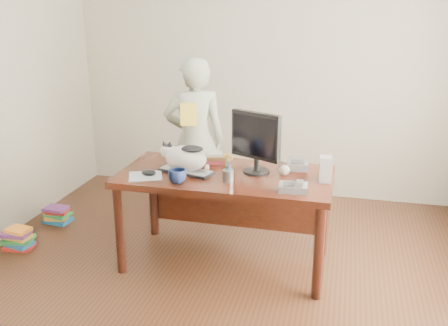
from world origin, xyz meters
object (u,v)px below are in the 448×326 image
monitor (256,139)px  coffee_mug (177,176)px  cat (184,157)px  book_stack (216,158)px  desk (228,188)px  mouse (149,172)px  keyboard (186,171)px  baseball (284,170)px  pen_cup (228,174)px  calculator (297,164)px  phone (294,187)px  person (195,140)px  book_pile_a (18,239)px  book_pile_b (58,215)px  speaker (325,169)px

monitor → coffee_mug: monitor is taller
cat → book_stack: cat is taller
desk → mouse: mouse is taller
keyboard → coffee_mug: (0.01, -0.23, 0.04)m
coffee_mug → baseball: bearing=25.6°
keyboard → pen_cup: (0.36, -0.12, 0.04)m
mouse → calculator: (1.06, 0.45, 0.00)m
monitor → calculator: 0.43m
coffee_mug → phone: 0.83m
mouse → phone: (1.09, -0.05, 0.00)m
phone → book_stack: bearing=140.4°
coffee_mug → person: bearing=100.6°
desk → mouse: 0.63m
phone → book_pile_a: bearing=174.9°
keyboard → pen_cup: size_ratio=2.21×
mouse → book_pile_a: mouse is taller
calculator → book_pile_b: size_ratio=0.87×
mouse → coffee_mug: size_ratio=1.00×
monitor → pen_cup: 0.35m
coffee_mug → pen_cup: bearing=18.1°
calculator → book_pile_a: bearing=-176.7°
monitor → book_stack: (-0.36, 0.18, -0.23)m
monitor → book_stack: size_ratio=1.95×
coffee_mug → book_stack: (0.14, 0.53, -0.02)m
pen_cup → phone: (0.48, -0.07, -0.03)m
pen_cup → phone: size_ratio=1.01×
desk → monitor: size_ratio=3.41×
mouse → phone: bearing=-26.0°
pen_cup → mouse: 0.61m
calculator → book_pile_a: size_ratio=0.83×
baseball → calculator: (0.08, 0.20, -0.01)m
book_stack → book_pile_a: bearing=-176.2°
baseball → phone: bearing=-70.9°
cat → baseball: 0.76m
keyboard → mouse: 0.28m
speaker → person: size_ratio=0.12×
cat → desk: bearing=37.7°
speaker → book_pile_b: (-2.46, 0.34, -0.77)m
speaker → calculator: 0.35m
book_pile_a → person: bearing=37.7°
book_stack → phone: bearing=-47.3°
coffee_mug → calculator: 0.97m
book_pile_a → monitor: bearing=7.8°
book_pile_a → mouse: bearing=0.8°
monitor → person: person is taller
book_stack → person: 0.63m
desk → monitor: (0.21, -0.01, 0.41)m
phone → book_pile_b: size_ratio=0.79×
coffee_mug → person: size_ratio=0.08×
speaker → book_pile_a: speaker is taller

